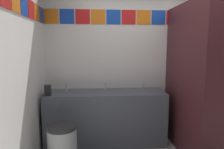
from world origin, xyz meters
TOP-DOWN VIEW (x-y plane):
  - wall_back at (0.00, 1.47)m, footprint 3.61×0.09m
  - wall_side at (-1.85, -0.00)m, footprint 0.09×2.87m
  - vanity_counter at (-0.80, 1.15)m, footprint 1.92×0.57m
  - faucet_left at (-1.44, 1.24)m, footprint 0.04×0.10m
  - faucet_center at (-0.80, 1.24)m, footprint 0.04×0.10m
  - faucet_right at (-0.16, 1.24)m, footprint 0.04×0.10m
  - soap_dispenser at (-1.68, 0.98)m, footprint 0.09×0.09m
  - stall_divider at (0.49, 0.53)m, footprint 0.92×1.32m
  - toilet at (0.85, 0.97)m, footprint 0.39×0.49m
  - trash_bin at (-1.39, 0.41)m, footprint 0.38×0.38m

SIDE VIEW (x-z plane):
  - trash_bin at x=-1.39m, z-range 0.00..0.61m
  - toilet at x=0.85m, z-range -0.07..0.67m
  - vanity_counter at x=-0.80m, z-range 0.02..0.88m
  - faucet_left at x=-1.44m, z-range 0.85..0.99m
  - faucet_center at x=-0.80m, z-range 0.85..0.99m
  - faucet_right at x=-0.16m, z-range 0.85..0.99m
  - soap_dispenser at x=-1.68m, z-range 0.86..1.02m
  - stall_divider at x=0.49m, z-range 0.00..2.21m
  - wall_side at x=-1.85m, z-range 0.01..2.84m
  - wall_back at x=0.00m, z-range 0.01..2.84m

